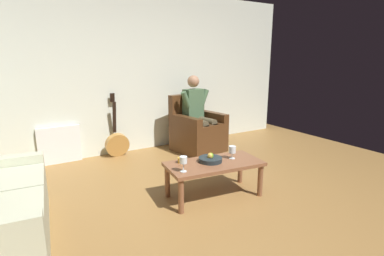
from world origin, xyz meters
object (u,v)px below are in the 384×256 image
guitar (117,143)px  wine_glass_near (183,161)px  wine_glass_far (232,150)px  candle_jar (181,160)px  person_seated (198,112)px  fruit_bowl (210,159)px  coffee_table (214,167)px  armchair (197,131)px

guitar → wine_glass_near: bearing=92.1°
wine_glass_far → candle_jar: bearing=-17.4°
person_seated → wine_glass_far: bearing=62.0°
person_seated → wine_glass_far: size_ratio=8.40×
candle_jar → fruit_bowl: bearing=155.3°
wine_glass_far → candle_jar: wine_glass_far is taller
wine_glass_near → fruit_bowl: size_ratio=0.62×
coffee_table → candle_jar: (0.33, -0.19, 0.09)m
armchair → candle_jar: (1.11, 1.43, 0.11)m
person_seated → fruit_bowl: 1.76m
fruit_bowl → candle_jar: 0.34m
person_seated → guitar: 1.44m
coffee_table → wine_glass_far: wine_glass_far is taller
wine_glass_near → guitar: bearing=-87.9°
armchair → person_seated: bearing=90.0°
armchair → wine_glass_near: size_ratio=5.75×
guitar → candle_jar: size_ratio=14.30×
armchair → candle_jar: size_ratio=13.32×
fruit_bowl → candle_jar: bearing=-24.7°
armchair → candle_jar: 1.81m
guitar → fruit_bowl: bearing=104.1°
guitar → person_seated: bearing=162.0°
armchair → candle_jar: armchair is taller
armchair → person_seated: (-0.00, 0.02, 0.35)m
wine_glass_near → wine_glass_far: size_ratio=1.09×
person_seated → wine_glass_far: person_seated is taller
person_seated → coffee_table: person_seated is taller
wine_glass_far → fruit_bowl: bearing=-8.6°
armchair → guitar: 1.36m
coffee_table → wine_glass_near: size_ratio=6.89×
person_seated → guitar: bearing=-27.8°
guitar → wine_glass_far: (-0.78, 2.01, 0.29)m
armchair → coffee_table: bearing=54.5°
coffee_table → guitar: (0.52, -2.01, -0.13)m
armchair → wine_glass_near: 2.08m
armchair → wine_glass_far: 1.70m
person_seated → wine_glass_near: person_seated is taller
armchair → person_seated: size_ratio=0.75×
person_seated → fruit_bowl: bearing=52.7°
candle_jar → wine_glass_near: bearing=66.8°
wine_glass_far → candle_jar: (0.59, -0.19, -0.07)m
fruit_bowl → guitar: bearing=-75.9°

